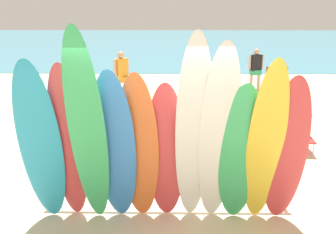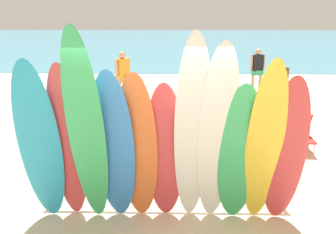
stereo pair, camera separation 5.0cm
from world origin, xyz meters
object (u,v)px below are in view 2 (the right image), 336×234
object	(u,v)px
surfboard_red_10	(285,153)
surfboard_green_8	(239,156)
surfboard_white_7	(217,138)
beachgoer_by_water	(257,67)
surfboard_rack	(166,174)
surfboard_orange_4	(138,150)
beach_chair_blue	(300,131)
surfboard_green_2	(86,134)
beachgoer_photographing	(123,73)
surfboard_red_1	(68,145)
surfboard_yellow_9	(264,147)
surfboard_blue_3	(114,149)
surfboard_red_5	(165,154)
surfboard_white_6	(192,134)
beachgoer_midbeach	(71,106)
beachgoer_near_rack	(212,86)
beachgoer_strolling	(277,83)
surfboard_teal_0	(40,145)

from	to	relation	value
surfboard_red_10	surfboard_green_8	bearing A→B (deg)	-178.77
surfboard_white_7	beachgoer_by_water	xyz separation A→B (m)	(2.44, 9.04, -0.40)
surfboard_rack	surfboard_orange_4	size ratio (longest dim) A/B	1.66
beach_chair_blue	surfboard_orange_4	bearing A→B (deg)	-134.50
surfboard_green_8	surfboard_red_10	distance (m)	0.61
surfboard_green_2	beachgoer_photographing	xyz separation A→B (m)	(-0.61, 7.49, -0.45)
surfboard_red_1	surfboard_yellow_9	distance (m)	2.60
surfboard_rack	surfboard_blue_3	xyz separation A→B (m)	(-0.68, -0.53, 0.59)
surfboard_red_5	beach_chair_blue	xyz separation A→B (m)	(2.78, 2.84, -0.60)
surfboard_blue_3	surfboard_red_5	bearing A→B (deg)	11.63
surfboard_white_6	surfboard_red_10	distance (m)	1.26
surfboard_rack	surfboard_yellow_9	distance (m)	1.58
surfboard_red_1	surfboard_blue_3	size ratio (longest dim) A/B	1.03
surfboard_rack	surfboard_green_8	distance (m)	1.23
surfboard_red_1	beachgoer_by_water	size ratio (longest dim) A/B	1.51
beachgoer_midbeach	surfboard_red_5	bearing A→B (deg)	100.71
surfboard_red_1	beachgoer_by_water	world-z (taller)	surfboard_red_1
surfboard_yellow_9	beach_chair_blue	world-z (taller)	surfboard_yellow_9
beachgoer_midbeach	surfboard_yellow_9	bearing A→B (deg)	112.41
surfboard_yellow_9	beachgoer_midbeach	distance (m)	4.78
beachgoer_by_water	beachgoer_midbeach	distance (m)	7.84
surfboard_red_10	beachgoer_photographing	size ratio (longest dim) A/B	1.36
surfboard_white_6	beachgoer_by_water	size ratio (longest dim) A/B	1.77
surfboard_red_5	beachgoer_midbeach	size ratio (longest dim) A/B	1.35
surfboard_green_2	beach_chair_blue	distance (m)	4.98
surfboard_blue_3	surfboard_red_10	world-z (taller)	surfboard_blue_3
surfboard_rack	beachgoer_near_rack	world-z (taller)	beachgoer_near_rack
surfboard_rack	surfboard_orange_4	xyz separation A→B (m)	(-0.37, -0.47, 0.57)
surfboard_white_7	beach_chair_blue	distance (m)	3.74
surfboard_rack	surfboard_green_2	bearing A→B (deg)	-145.14
surfboard_white_6	surfboard_orange_4	bearing A→B (deg)	170.95
surfboard_white_7	beachgoer_strolling	distance (m)	6.32
surfboard_green_8	beachgoer_strolling	bearing A→B (deg)	69.68
surfboard_red_1	surfboard_green_2	xyz separation A→B (m)	(0.31, -0.19, 0.23)
beachgoer_strolling	surfboard_red_5	bearing A→B (deg)	-104.93
surfboard_red_5	beachgoer_near_rack	xyz separation A→B (m)	(1.13, 5.38, -0.12)
surfboard_red_10	beach_chair_blue	xyz separation A→B (m)	(1.20, 2.95, -0.67)
beachgoer_strolling	surfboard_red_10	bearing A→B (deg)	-90.88
surfboard_red_5	beachgoer_near_rack	size ratio (longest dim) A/B	1.32
beachgoer_photographing	surfboard_red_10	bearing A→B (deg)	-115.68
surfboard_green_2	surfboard_white_6	bearing A→B (deg)	7.40
beach_chair_blue	surfboard_green_8	bearing A→B (deg)	-118.47
surfboard_red_10	beachgoer_by_water	distance (m)	9.16
surfboard_red_10	beachgoer_strolling	world-z (taller)	surfboard_red_10
surfboard_teal_0	beachgoer_near_rack	size ratio (longest dim) A/B	1.56
surfboard_teal_0	beach_chair_blue	size ratio (longest dim) A/B	3.08
surfboard_green_8	beachgoer_strolling	distance (m)	6.17
beachgoer_strolling	surfboard_orange_4	bearing A→B (deg)	-107.55
surfboard_white_7	beachgoer_strolling	bearing A→B (deg)	63.78
surfboard_red_1	surfboard_blue_3	world-z (taller)	surfboard_red_1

